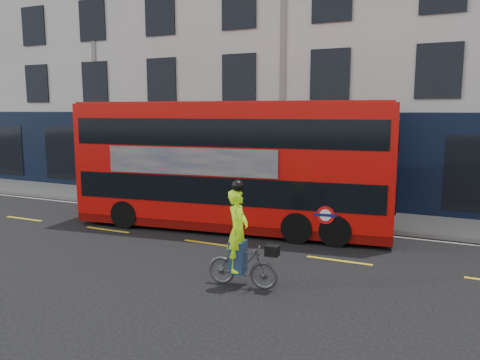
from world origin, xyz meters
The scene contains 8 objects.
ground centered at (0.00, 0.00, 0.00)m, with size 120.00×120.00×0.00m, color black.
pavement centered at (0.00, 6.50, 0.06)m, with size 60.00×3.00×0.12m, color gray.
kerb centered at (0.00, 5.00, 0.07)m, with size 60.00×0.12×0.13m, color slate.
building_terrace centered at (0.00, 12.94, 7.49)m, with size 50.00×10.07×15.00m.
road_edge_line centered at (0.00, 4.70, 0.00)m, with size 58.00×0.10×0.01m, color silver.
lane_dashes centered at (0.00, 1.50, 0.00)m, with size 58.00×0.12×0.01m, color gold, non-canonical shape.
bus centered at (-0.20, 3.49, 2.24)m, with size 11.03×3.68×4.37m.
cyclist centered at (2.32, -1.33, 0.87)m, with size 1.75×0.73×2.52m.
Camera 1 is at (6.66, -10.84, 4.08)m, focal length 35.00 mm.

